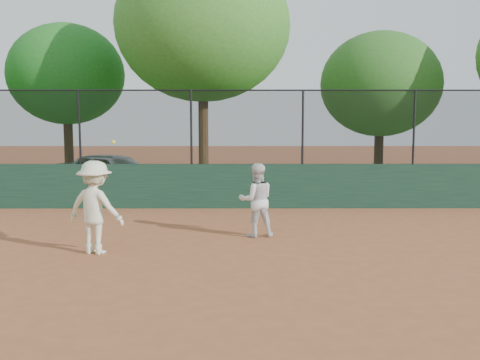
{
  "coord_description": "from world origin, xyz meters",
  "views": [
    {
      "loc": [
        0.77,
        -8.42,
        2.41
      ],
      "look_at": [
        0.8,
        2.2,
        1.2
      ],
      "focal_mm": 40.0,
      "sensor_mm": 36.0,
      "label": 1
    }
  ],
  "objects_px": {
    "tree_3": "(381,84)",
    "player_second": "(256,200)",
    "tree_2": "(203,26)",
    "parked_car": "(114,174)",
    "player_main": "(95,207)",
    "tree_1": "(66,75)"
  },
  "relations": [
    {
      "from": "tree_3",
      "to": "player_second",
      "type": "bearing_deg",
      "value": -116.76
    },
    {
      "from": "tree_2",
      "to": "tree_3",
      "type": "distance_m",
      "value": 7.39
    },
    {
      "from": "parked_car",
      "to": "tree_2",
      "type": "distance_m",
      "value": 6.03
    },
    {
      "from": "player_main",
      "to": "parked_car",
      "type": "bearing_deg",
      "value": 100.67
    },
    {
      "from": "tree_1",
      "to": "tree_2",
      "type": "relative_size",
      "value": 0.74
    },
    {
      "from": "parked_car",
      "to": "player_second",
      "type": "xyz_separation_m",
      "value": [
        4.35,
        -6.11,
        0.07
      ]
    },
    {
      "from": "parked_car",
      "to": "tree_2",
      "type": "relative_size",
      "value": 0.49
    },
    {
      "from": "player_main",
      "to": "tree_3",
      "type": "height_order",
      "value": "tree_3"
    },
    {
      "from": "player_second",
      "to": "tree_1",
      "type": "height_order",
      "value": "tree_1"
    },
    {
      "from": "parked_car",
      "to": "tree_1",
      "type": "relative_size",
      "value": 0.65
    },
    {
      "from": "player_second",
      "to": "player_main",
      "type": "distance_m",
      "value": 3.25
    },
    {
      "from": "player_main",
      "to": "tree_1",
      "type": "xyz_separation_m",
      "value": [
        -4.22,
        11.93,
        3.32
      ]
    },
    {
      "from": "player_main",
      "to": "tree_3",
      "type": "distance_m",
      "value": 14.57
    },
    {
      "from": "tree_1",
      "to": "tree_3",
      "type": "height_order",
      "value": "tree_1"
    },
    {
      "from": "player_main",
      "to": "tree_1",
      "type": "height_order",
      "value": "tree_1"
    },
    {
      "from": "player_main",
      "to": "tree_3",
      "type": "xyz_separation_m",
      "value": [
        8.15,
        11.72,
        2.93
      ]
    },
    {
      "from": "player_second",
      "to": "tree_1",
      "type": "distance_m",
      "value": 13.19
    },
    {
      "from": "parked_car",
      "to": "tree_3",
      "type": "distance_m",
      "value": 10.89
    },
    {
      "from": "tree_1",
      "to": "parked_car",
      "type": "bearing_deg",
      "value": -57.63
    },
    {
      "from": "parked_car",
      "to": "tree_3",
      "type": "bearing_deg",
      "value": -38.91
    },
    {
      "from": "player_main",
      "to": "tree_1",
      "type": "bearing_deg",
      "value": 109.47
    },
    {
      "from": "player_second",
      "to": "tree_2",
      "type": "relative_size",
      "value": 0.18
    }
  ]
}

